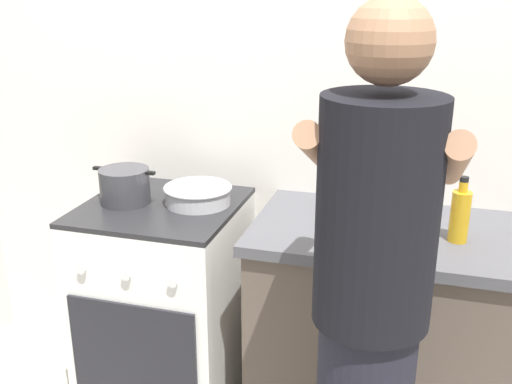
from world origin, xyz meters
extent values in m
cube|color=silver|center=(0.20, 0.50, 1.25)|extent=(3.20, 0.10, 2.50)
cube|color=brown|center=(0.55, 0.15, 0.43)|extent=(0.96, 0.56, 0.86)
cube|color=#4C4C51|center=(0.55, 0.15, 0.88)|extent=(1.00, 0.60, 0.04)
cube|color=white|center=(-0.35, 0.15, 0.44)|extent=(0.60, 0.60, 0.88)
cube|color=#232326|center=(-0.35, 0.15, 0.89)|extent=(0.60, 0.60, 0.02)
cube|color=black|center=(-0.35, -0.16, 0.42)|extent=(0.51, 0.01, 0.40)
cylinder|color=silver|center=(-0.53, -0.16, 0.74)|extent=(0.04, 0.01, 0.04)
cylinder|color=silver|center=(-0.35, -0.16, 0.74)|extent=(0.04, 0.01, 0.04)
cylinder|color=silver|center=(-0.17, -0.16, 0.74)|extent=(0.04, 0.01, 0.04)
cylinder|color=#38383D|center=(-0.49, 0.13, 0.97)|extent=(0.20, 0.20, 0.14)
cube|color=black|center=(-0.60, 0.13, 1.03)|extent=(0.04, 0.02, 0.01)
cube|color=black|center=(-0.38, 0.13, 1.03)|extent=(0.04, 0.02, 0.01)
cylinder|color=#B7B7BC|center=(-0.21, 0.20, 0.94)|extent=(0.26, 0.26, 0.07)
torus|color=#B7B7BC|center=(-0.21, 0.20, 0.97)|extent=(0.27, 0.27, 0.01)
cylinder|color=silver|center=(0.33, 0.33, 0.97)|extent=(0.10, 0.10, 0.14)
cylinder|color=silver|center=(0.32, 0.32, 1.06)|extent=(0.04, 0.02, 0.29)
sphere|color=silver|center=(0.32, 0.32, 1.21)|extent=(0.03, 0.03, 0.03)
cylinder|color=white|center=(0.33, 0.31, 1.04)|extent=(0.04, 0.02, 0.23)
sphere|color=white|center=(0.33, 0.31, 1.16)|extent=(0.03, 0.03, 0.03)
cylinder|color=#9E7547|center=(0.31, 0.33, 1.04)|extent=(0.02, 0.05, 0.22)
sphere|color=#9E7547|center=(0.31, 0.33, 1.16)|extent=(0.03, 0.03, 0.03)
cylinder|color=silver|center=(0.35, 0.33, 1.05)|extent=(0.02, 0.04, 0.28)
sphere|color=silver|center=(0.35, 0.33, 1.21)|extent=(0.03, 0.03, 0.03)
cylinder|color=silver|center=(0.64, 0.10, 0.94)|extent=(0.04, 0.04, 0.08)
cylinder|color=red|center=(0.64, 0.10, 0.99)|extent=(0.04, 0.04, 0.02)
cylinder|color=gold|center=(0.76, 0.11, 0.99)|extent=(0.06, 0.06, 0.17)
cylinder|color=gold|center=(0.76, 0.11, 1.09)|extent=(0.03, 0.03, 0.04)
cylinder|color=black|center=(0.76, 0.11, 1.12)|extent=(0.03, 0.03, 0.02)
cylinder|color=black|center=(0.53, -0.47, 1.19)|extent=(0.30, 0.30, 0.58)
sphere|color=#A07254|center=(0.53, -0.47, 1.60)|extent=(0.20, 0.20, 0.20)
cylinder|color=#A07254|center=(0.36, -0.33, 1.30)|extent=(0.07, 0.41, 0.24)
cylinder|color=#A07254|center=(0.70, -0.33, 1.30)|extent=(0.07, 0.41, 0.24)
camera|label=1|loc=(0.62, -1.85, 1.72)|focal=41.71mm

